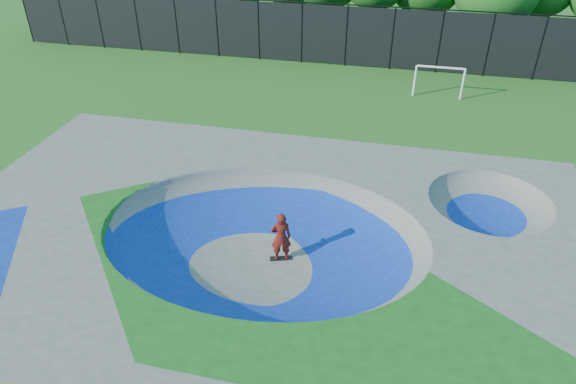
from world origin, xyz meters
name	(u,v)px	position (x,y,z in m)	size (l,w,h in m)	color
ground	(265,264)	(0.00, 0.00, 0.00)	(120.00, 120.00, 0.00)	#245918
skate_deck	(264,247)	(0.00, 0.00, 0.75)	(22.00, 14.00, 1.50)	gray
skater	(281,237)	(0.50, 0.39, 0.97)	(0.70, 0.46, 1.93)	red
skateboard	(281,258)	(0.50, 0.39, 0.03)	(0.78, 0.22, 0.05)	black
soccer_goal	(440,76)	(6.01, 16.67, 1.29)	(2.83, 0.12, 1.86)	white
fence	(346,35)	(0.00, 21.00, 2.10)	(48.09, 0.09, 4.04)	black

